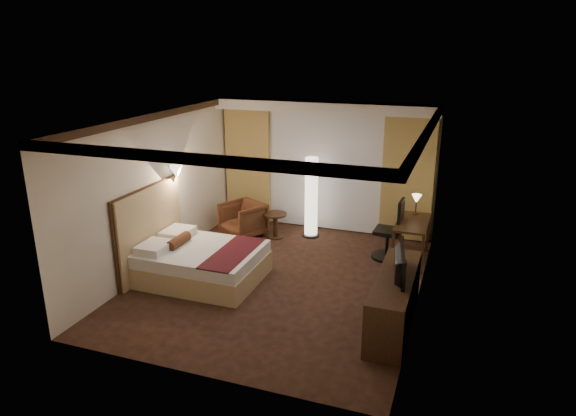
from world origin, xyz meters
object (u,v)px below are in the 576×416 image
(armchair, at_px, (243,218))
(dresser, at_px, (394,300))
(desk, at_px, (411,241))
(television, at_px, (395,256))
(side_table, at_px, (275,225))
(bed, at_px, (203,264))
(floor_lamp, at_px, (311,197))
(office_chair, at_px, (388,229))

(armchair, height_order, dresser, armchair)
(desk, bearing_deg, armchair, 178.00)
(dresser, relative_size, television, 2.00)
(side_table, bearing_deg, dresser, -43.51)
(armchair, relative_size, side_table, 1.51)
(armchair, relative_size, dresser, 0.39)
(bed, distance_m, floor_lamp, 2.84)
(office_chair, bearing_deg, armchair, 178.94)
(floor_lamp, bearing_deg, desk, -15.63)
(dresser, bearing_deg, desk, 91.20)
(side_table, xyz_separation_m, floor_lamp, (0.65, 0.33, 0.57))
(side_table, bearing_deg, armchair, -168.50)
(desk, height_order, television, television)
(television, bearing_deg, floor_lamp, 25.58)
(bed, xyz_separation_m, floor_lamp, (1.11, 2.55, 0.55))
(desk, bearing_deg, dresser, -88.80)
(armchair, relative_size, floor_lamp, 0.47)
(armchair, relative_size, desk, 0.67)
(dresser, distance_m, television, 0.67)
(dresser, bearing_deg, office_chair, 101.41)
(bed, xyz_separation_m, armchair, (-0.20, 2.09, 0.11))
(armchair, xyz_separation_m, desk, (3.39, -0.12, -0.01))
(desk, xyz_separation_m, office_chair, (-0.42, -0.05, 0.20))
(side_table, relative_size, dresser, 0.26)
(bed, bearing_deg, office_chair, 34.84)
(office_chair, bearing_deg, dresser, -76.41)
(television, bearing_deg, bed, 72.95)
(floor_lamp, distance_m, television, 3.64)
(side_table, height_order, office_chair, office_chair)
(floor_lamp, xyz_separation_m, office_chair, (1.66, -0.63, -0.25))
(side_table, distance_m, floor_lamp, 0.93)
(bed, xyz_separation_m, side_table, (0.45, 2.22, -0.02))
(armchair, xyz_separation_m, dresser, (3.44, -2.51, -0.01))
(office_chair, bearing_deg, television, -77.11)
(desk, bearing_deg, television, -89.52)
(bed, bearing_deg, side_table, 78.50)
(office_chair, height_order, television, office_chair)
(bed, distance_m, office_chair, 3.38)
(bed, bearing_deg, television, -7.38)
(bed, height_order, floor_lamp, floor_lamp)
(armchair, bearing_deg, floor_lamp, 47.24)
(floor_lamp, relative_size, desk, 1.42)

